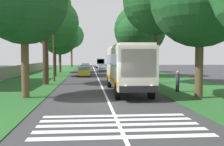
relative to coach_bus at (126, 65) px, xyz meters
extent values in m
plane|color=#333335|center=(-5.24, 1.80, -2.15)|extent=(160.00, 160.00, 0.00)
cube|color=#235623|center=(9.76, 10.00, -2.13)|extent=(120.00, 8.00, 0.04)
cube|color=#235623|center=(9.76, -6.40, -2.13)|extent=(120.00, 8.00, 0.04)
cube|color=silver|center=(9.76, 1.80, -2.14)|extent=(110.00, 0.16, 0.01)
cube|color=silver|center=(-0.03, 0.00, -0.05)|extent=(11.00, 2.50, 2.90)
cube|color=slate|center=(0.27, 0.00, 0.48)|extent=(9.68, 2.54, 0.85)
cube|color=slate|center=(-5.49, 0.00, 0.30)|extent=(0.08, 2.20, 1.74)
cube|color=orange|center=(-0.03, 0.00, -1.05)|extent=(10.78, 2.53, 0.36)
cube|color=silver|center=(-0.03, 0.00, 1.49)|extent=(10.56, 2.30, 0.18)
cube|color=black|center=(-5.61, 0.00, -1.28)|extent=(0.16, 2.40, 0.40)
sphere|color=#F2EDCC|center=(-5.55, 0.80, -1.15)|extent=(0.24, 0.24, 0.24)
sphere|color=#F2EDCC|center=(-5.55, -0.81, -1.15)|extent=(0.24, 0.24, 0.24)
cylinder|color=black|center=(-3.93, 1.15, -1.60)|extent=(1.10, 0.32, 1.10)
cylinder|color=black|center=(3.47, 1.15, -1.60)|extent=(1.10, 0.32, 1.10)
cylinder|color=black|center=(-3.93, -1.15, -1.60)|extent=(1.10, 0.32, 1.10)
cylinder|color=black|center=(3.47, -1.15, -1.60)|extent=(1.10, 0.32, 1.10)
cube|color=silver|center=(-12.65, 1.80, -2.14)|extent=(0.45, 6.80, 0.01)
cube|color=silver|center=(-11.75, 1.80, -2.14)|extent=(0.45, 6.80, 0.01)
cube|color=silver|center=(-10.85, 1.80, -2.14)|extent=(0.45, 6.80, 0.01)
cube|color=silver|center=(-9.95, 1.80, -2.14)|extent=(0.45, 6.80, 0.01)
cube|color=silver|center=(-9.05, 1.80, -2.14)|extent=(0.45, 6.80, 0.01)
cube|color=gold|center=(18.83, 3.70, -1.62)|extent=(4.30, 1.75, 0.70)
cube|color=slate|center=(18.73, 3.70, -0.99)|extent=(2.00, 1.61, 0.55)
cylinder|color=black|center=(17.48, 4.48, -1.83)|extent=(0.64, 0.22, 0.64)
cylinder|color=black|center=(20.18, 4.48, -1.83)|extent=(0.64, 0.22, 0.64)
cylinder|color=black|center=(17.48, 2.92, -1.83)|extent=(0.64, 0.22, 0.64)
cylinder|color=black|center=(20.18, 2.92, -1.83)|extent=(0.64, 0.22, 0.64)
cube|color=gray|center=(27.65, 3.69, -1.62)|extent=(4.30, 1.75, 0.70)
cube|color=slate|center=(27.55, 3.69, -0.99)|extent=(2.00, 1.61, 0.55)
cylinder|color=black|center=(26.30, 4.47, -1.83)|extent=(0.64, 0.22, 0.64)
cylinder|color=black|center=(29.00, 4.47, -1.83)|extent=(0.64, 0.22, 0.64)
cylinder|color=black|center=(26.30, 2.91, -1.83)|extent=(0.64, 0.22, 0.64)
cylinder|color=black|center=(29.00, 2.91, -1.83)|extent=(0.64, 0.22, 0.64)
cube|color=silver|center=(34.57, 0.16, -1.62)|extent=(4.30, 1.75, 0.70)
cube|color=slate|center=(34.47, 0.16, -0.99)|extent=(2.00, 1.61, 0.55)
cylinder|color=black|center=(33.22, 0.94, -1.83)|extent=(0.64, 0.22, 0.64)
cylinder|color=black|center=(35.92, 0.94, -1.83)|extent=(0.64, 0.22, 0.64)
cylinder|color=black|center=(33.22, -0.62, -1.83)|extent=(0.64, 0.22, 0.64)
cylinder|color=black|center=(35.92, -0.62, -1.83)|extent=(0.64, 0.22, 0.64)
cube|color=gray|center=(41.25, 3.78, -1.62)|extent=(4.30, 1.75, 0.70)
cube|color=slate|center=(41.15, 3.78, -0.99)|extent=(2.00, 1.61, 0.55)
cylinder|color=black|center=(39.90, 4.56, -1.83)|extent=(0.64, 0.22, 0.64)
cylinder|color=black|center=(42.60, 4.56, -1.83)|extent=(0.64, 0.22, 0.64)
cylinder|color=black|center=(39.90, 3.00, -1.83)|extent=(0.64, 0.22, 0.64)
cylinder|color=black|center=(42.60, 3.00, -1.83)|extent=(0.64, 0.22, 0.64)
cube|color=silver|center=(49.67, 0.07, -0.67)|extent=(6.00, 2.10, 2.10)
cube|color=slate|center=(49.87, 0.07, -0.29)|extent=(5.04, 2.13, 0.70)
cube|color=slate|center=(46.70, 0.07, -0.46)|extent=(0.06, 1.76, 1.18)
cylinder|color=black|center=(47.77, 1.02, -1.77)|extent=(0.76, 0.24, 0.76)
cylinder|color=black|center=(51.57, 1.02, -1.77)|extent=(0.76, 0.24, 0.76)
cylinder|color=black|center=(47.77, -0.88, -1.77)|extent=(0.76, 0.24, 0.76)
cylinder|color=black|center=(51.57, -0.88, -1.77)|extent=(0.76, 0.24, 0.76)
cylinder|color=brown|center=(-2.88, 7.36, 0.38)|extent=(0.52, 0.52, 4.97)
sphere|color=#19471E|center=(-2.88, 7.36, 4.50)|extent=(5.96, 5.96, 5.96)
sphere|color=#19471E|center=(-1.09, 7.36, 4.05)|extent=(3.67, 3.67, 3.67)
sphere|color=#19471E|center=(-4.37, 8.26, 4.05)|extent=(4.09, 4.09, 4.09)
cylinder|color=brown|center=(28.55, 8.18, 0.22)|extent=(0.45, 0.45, 4.65)
sphere|color=#1E5623|center=(28.55, 8.18, 4.34)|extent=(6.55, 6.55, 6.55)
sphere|color=#1E5623|center=(30.52, 8.18, 3.85)|extent=(4.77, 4.77, 4.77)
sphere|color=#1E5623|center=(26.92, 9.16, 3.85)|extent=(3.88, 3.88, 3.88)
cylinder|color=#3D2D1E|center=(18.55, 7.94, 0.78)|extent=(0.47, 0.47, 5.76)
sphere|color=#286B2D|center=(18.55, 7.94, 5.60)|extent=(7.06, 7.06, 7.06)
sphere|color=#286B2D|center=(20.66, 7.94, 5.07)|extent=(5.19, 5.19, 5.19)
sphere|color=#286B2D|center=(16.78, 9.00, 5.07)|extent=(4.82, 4.82, 4.82)
cylinder|color=brown|center=(55.30, 7.73, 1.25)|extent=(0.52, 0.52, 6.70)
sphere|color=#286B2D|center=(55.30, 7.73, 6.48)|extent=(6.85, 6.85, 6.85)
sphere|color=#286B2D|center=(57.36, 7.73, 5.97)|extent=(4.47, 4.47, 4.47)
sphere|color=#286B2D|center=(53.59, 8.75, 5.97)|extent=(4.26, 4.26, 4.26)
cylinder|color=#3D2D1E|center=(6.40, 7.39, 1.17)|extent=(0.58, 0.58, 6.55)
sphere|color=#337A38|center=(6.40, 7.39, 5.90)|extent=(5.29, 5.29, 5.29)
sphere|color=#337A38|center=(7.99, 7.39, 5.51)|extent=(3.09, 3.09, 3.09)
sphere|color=#337A38|center=(5.08, 8.18, 5.51)|extent=(3.21, 3.21, 3.21)
cylinder|color=#3D2D1E|center=(17.06, -4.23, 0.21)|extent=(0.56, 0.56, 4.63)
sphere|color=#19471E|center=(17.06, -4.23, 4.54)|extent=(7.32, 7.32, 7.32)
sphere|color=#19471E|center=(19.25, -4.23, 3.99)|extent=(5.35, 5.35, 5.35)
sphere|color=#19471E|center=(15.23, -3.13, 3.99)|extent=(4.70, 4.70, 4.70)
cylinder|color=#3D2D1E|center=(27.85, -4.52, 0.72)|extent=(0.39, 0.39, 5.64)
sphere|color=#19471E|center=(27.85, -4.52, 4.82)|extent=(4.68, 4.68, 4.68)
sphere|color=#19471E|center=(29.26, -4.52, 4.47)|extent=(2.85, 2.85, 2.85)
sphere|color=#19471E|center=(26.69, -3.82, 4.47)|extent=(3.26, 3.26, 3.26)
cylinder|color=brown|center=(-3.98, -4.42, 0.36)|extent=(0.55, 0.55, 4.94)
sphere|color=#19471E|center=(-1.97, -4.42, 4.17)|extent=(4.70, 4.70, 4.70)
cylinder|color=#4C3826|center=(6.39, -4.02, 1.24)|extent=(0.40, 0.40, 6.69)
sphere|color=#19471E|center=(6.39, -4.02, 6.54)|extent=(7.11, 7.11, 7.11)
sphere|color=#19471E|center=(8.53, -4.02, 6.00)|extent=(3.92, 3.92, 3.92)
sphere|color=#19471E|center=(4.62, -2.95, 6.00)|extent=(4.15, 4.15, 4.15)
cylinder|color=#473828|center=(9.96, 6.99, 2.31)|extent=(0.24, 0.24, 8.83)
cube|color=#3D3326|center=(9.96, 6.99, 6.12)|extent=(0.12, 1.40, 0.12)
cube|color=gray|center=(14.76, 13.40, -1.31)|extent=(70.00, 0.40, 1.60)
cylinder|color=#26262D|center=(-0.63, -4.04, -1.68)|extent=(0.28, 0.28, 0.85)
cylinder|color=#3F3F47|center=(-0.63, -4.04, -0.96)|extent=(0.34, 0.34, 0.60)
sphere|color=tan|center=(-0.63, -4.04, -0.54)|extent=(0.24, 0.24, 0.24)
camera|label=1|loc=(-22.28, 3.05, 0.69)|focal=44.69mm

